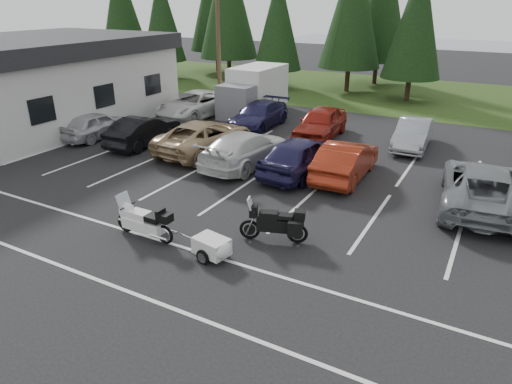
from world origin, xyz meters
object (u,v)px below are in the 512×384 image
object	(u,v)px
car_near_4	(301,155)
car_far_1	(259,115)
car_near_1	(144,131)
cargo_trailer	(212,248)
touring_motorcycle	(143,218)
building	(27,83)
car_near_0	(97,125)
car_near_3	(246,149)
car_far_2	(320,123)
box_truck	(250,91)
car_near_5	(346,160)
utility_pole	(218,37)
car_near_2	(205,137)
car_far_3	(413,134)
car_near_6	(483,187)
adventure_motorcycle	(273,220)
car_far_0	(195,105)

from	to	relation	value
car_near_4	car_far_1	world-z (taller)	car_near_4
car_near_1	cargo_trailer	size ratio (longest dim) A/B	3.10
car_near_4	touring_motorcycle	size ratio (longest dim) A/B	1.97
building	car_near_0	bearing A→B (deg)	-2.34
car_near_1	car_near_3	xyz separation A→B (m)	(6.10, -0.15, 0.03)
touring_motorcycle	cargo_trailer	world-z (taller)	touring_motorcycle
car_near_0	car_far_1	world-z (taller)	car_far_1
car_near_3	car_far_2	xyz separation A→B (m)	(1.31, 5.69, 0.05)
box_truck	cargo_trailer	distance (m)	17.90
car_near_5	cargo_trailer	distance (m)	8.18
utility_pole	cargo_trailer	distance (m)	18.91
cargo_trailer	car_near_0	bearing A→B (deg)	159.21
utility_pole	car_near_2	bearing A→B (deg)	-62.17
car_near_3	car_near_4	world-z (taller)	car_near_4
building	box_truck	distance (m)	13.16
utility_pole	car_far_2	bearing A→B (deg)	-17.30
utility_pole	car_near_2	world-z (taller)	utility_pole
box_truck	car_near_5	distance (m)	12.12
car_far_2	box_truck	bearing A→B (deg)	150.24
car_near_5	touring_motorcycle	size ratio (longest dim) A/B	1.90
car_near_1	car_far_2	size ratio (longest dim) A/B	0.93
car_near_2	car_far_3	size ratio (longest dim) A/B	1.30
car_near_4	car_near_6	bearing A→B (deg)	-175.99
utility_pole	box_truck	size ratio (longest dim) A/B	1.61
box_truck	car_far_2	bearing A→B (deg)	-26.56
car_near_2	utility_pole	bearing A→B (deg)	-59.08
building	car_near_3	distance (m)	14.75
utility_pole	car_near_6	size ratio (longest dim) A/B	1.54
building	box_truck	bearing A→B (deg)	40.36
car_near_2	car_near_6	size ratio (longest dim) A/B	0.96
car_near_6	car_far_1	distance (m)	13.55
building	car_near_2	size ratio (longest dim) A/B	2.78
utility_pole	adventure_motorcycle	bearing A→B (deg)	-51.80
car_near_6	car_near_5	bearing A→B (deg)	-11.36
utility_pole	car_near_6	world-z (taller)	utility_pole
building	car_near_0	size ratio (longest dim) A/B	3.75
car_near_0	car_far_3	distance (m)	16.43
car_near_6	utility_pole	bearing A→B (deg)	-32.02
car_near_6	touring_motorcycle	distance (m)	11.76
car_near_1	car_far_3	xyz separation A→B (m)	(12.12, 6.10, -0.02)
car_near_1	car_near_5	distance (m)	10.52
car_near_1	cargo_trailer	xyz separation A→B (m)	(9.23, -7.57, -0.40)
car_near_4	car_far_2	size ratio (longest dim) A/B	1.01
car_near_4	building	bearing A→B (deg)	4.09
car_near_5	car_far_2	world-z (taller)	car_far_2
car_near_5	car_near_0	bearing A→B (deg)	1.47
utility_pole	cargo_trailer	world-z (taller)	utility_pole
building	car_near_2	world-z (taller)	building
car_near_1	car_far_3	distance (m)	13.57
car_near_5	car_far_0	xyz separation A→B (m)	(-11.68, 5.60, 0.02)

